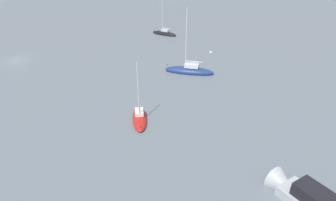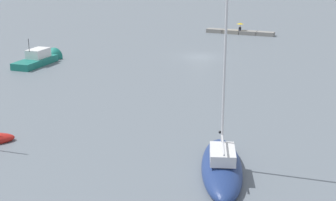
# 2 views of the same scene
# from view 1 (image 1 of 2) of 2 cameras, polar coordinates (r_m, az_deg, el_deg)

# --- Properties ---
(ground_plane) EXTENTS (500.00, 500.00, 0.00)m
(ground_plane) POSITION_cam_1_polar(r_m,az_deg,el_deg) (62.22, -28.19, 7.16)
(ground_plane) COLOR slate
(sailboat_red_near) EXTENTS (5.63, 5.13, 7.84)m
(sailboat_red_near) POSITION_cam_1_polar(r_m,az_deg,el_deg) (34.68, -5.75, -3.50)
(sailboat_red_near) COLOR red
(sailboat_red_near) RESTS_ON ground_plane
(sailboat_black_mid) EXTENTS (2.17, 7.05, 8.91)m
(sailboat_black_mid) POSITION_cam_1_polar(r_m,az_deg,el_deg) (74.00, -0.75, 13.37)
(sailboat_black_mid) COLOR black
(sailboat_black_mid) RESTS_ON ground_plane
(sailboat_navy_far) EXTENTS (5.01, 8.74, 11.21)m
(sailboat_navy_far) POSITION_cam_1_polar(r_m,az_deg,el_deg) (48.81, 4.31, 6.05)
(sailboat_navy_far) COLOR navy
(sailboat_navy_far) RESTS_ON ground_plane
(motorboat_grey_mid) EXTENTS (5.62, 8.20, 4.45)m
(motorboat_grey_mid) POSITION_cam_1_polar(r_m,az_deg,el_deg) (26.38, 26.10, -17.58)
(motorboat_grey_mid) COLOR #ADB2B7
(motorboat_grey_mid) RESTS_ON ground_plane
(mooring_buoy_mid) EXTENTS (0.54, 0.54, 0.54)m
(mooring_buoy_mid) POSITION_cam_1_polar(r_m,az_deg,el_deg) (60.11, 8.61, 9.58)
(mooring_buoy_mid) COLOR white
(mooring_buoy_mid) RESTS_ON ground_plane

